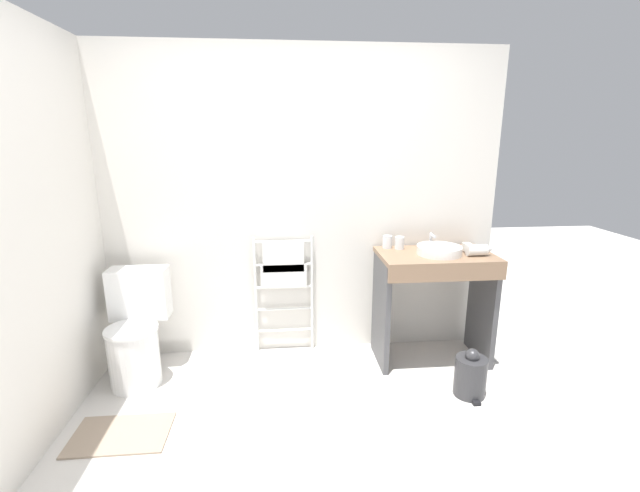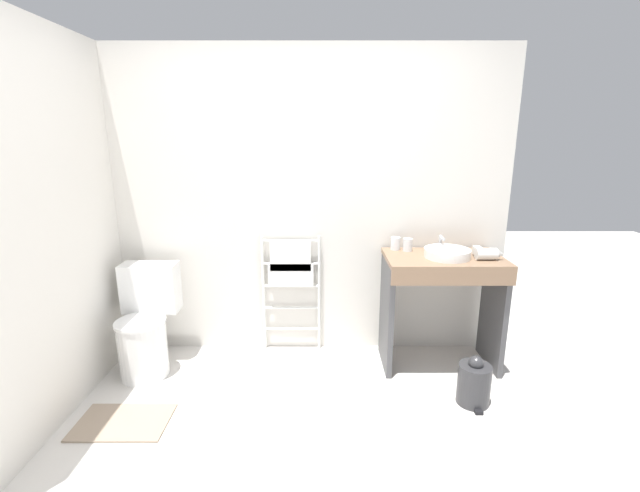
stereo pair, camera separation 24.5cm
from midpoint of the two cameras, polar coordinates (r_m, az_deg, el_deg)
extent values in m
plane|color=silver|center=(2.50, -0.11, -29.19)|extent=(12.00, 12.00, 0.00)
cube|color=silver|center=(3.39, -0.16, 5.39)|extent=(3.18, 0.12, 2.38)
cube|color=silver|center=(3.02, -30.66, 2.25)|extent=(0.12, 2.19, 2.38)
cylinder|color=white|center=(3.43, -20.80, -12.86)|extent=(0.34, 0.34, 0.41)
cylinder|color=white|center=(3.34, -21.14, -9.52)|extent=(0.36, 0.36, 0.02)
cube|color=white|center=(3.49, -20.00, -5.25)|extent=(0.41, 0.19, 0.38)
cylinder|color=silver|center=(3.43, -20.27, -2.19)|extent=(0.05, 0.05, 0.01)
cylinder|color=white|center=(3.50, -5.74, -6.41)|extent=(0.02, 0.02, 0.97)
cylinder|color=white|center=(3.49, 1.70, -6.43)|extent=(0.02, 0.02, 0.97)
cylinder|color=white|center=(3.61, -1.98, -11.02)|extent=(0.45, 0.02, 0.02)
cylinder|color=white|center=(3.53, -2.01, -8.26)|extent=(0.45, 0.02, 0.02)
cylinder|color=white|center=(3.46, -2.03, -5.38)|extent=(0.45, 0.02, 0.02)
cylinder|color=white|center=(3.40, -2.06, -2.40)|extent=(0.45, 0.02, 0.02)
cylinder|color=white|center=(3.35, -2.09, 0.68)|extent=(0.45, 0.02, 0.02)
cube|color=silver|center=(3.36, -2.09, -1.31)|extent=(0.32, 0.04, 0.25)
cube|color=silver|center=(3.40, -2.06, -3.87)|extent=(0.36, 0.04, 0.19)
cube|color=#84664C|center=(3.29, 18.07, -1.62)|extent=(0.85, 0.52, 0.03)
cube|color=#84664C|center=(3.09, 19.38, -4.09)|extent=(0.85, 0.02, 0.10)
cube|color=#4C4C4F|center=(3.34, 10.78, -8.89)|extent=(0.04, 0.44, 0.84)
cube|color=#4C4C4F|center=(3.58, 23.77, -8.27)|extent=(0.04, 0.44, 0.84)
cylinder|color=white|center=(3.26, 18.49, -0.92)|extent=(0.33, 0.33, 0.06)
cylinder|color=silver|center=(3.25, 18.52, -0.44)|extent=(0.27, 0.27, 0.01)
cylinder|color=silver|center=(3.43, 17.51, 0.39)|extent=(0.02, 0.02, 0.12)
cylinder|color=silver|center=(3.38, 17.80, 1.00)|extent=(0.02, 0.09, 0.02)
cylinder|color=white|center=(3.37, 11.88, 0.32)|extent=(0.07, 0.07, 0.10)
cylinder|color=white|center=(3.36, 13.47, 0.15)|extent=(0.07, 0.07, 0.10)
cylinder|color=white|center=(3.30, 23.10, -0.99)|extent=(0.14, 0.08, 0.08)
cone|color=silver|center=(3.34, 24.64, -0.97)|extent=(0.05, 0.07, 0.07)
cube|color=white|center=(3.36, 22.05, -0.61)|extent=(0.05, 0.09, 0.06)
cylinder|color=#333335|center=(3.17, 21.84, -16.74)|extent=(0.21, 0.21, 0.27)
sphere|color=#333335|center=(3.09, 22.12, -14.25)|extent=(0.10, 0.10, 0.10)
cube|color=black|center=(3.14, 22.48, -19.81)|extent=(0.05, 0.04, 0.02)
cube|color=gray|center=(3.06, -22.78, -20.95)|extent=(0.56, 0.36, 0.01)
camera|label=1|loc=(0.12, -87.53, 0.63)|focal=24.00mm
camera|label=2|loc=(0.12, 92.47, -0.63)|focal=24.00mm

